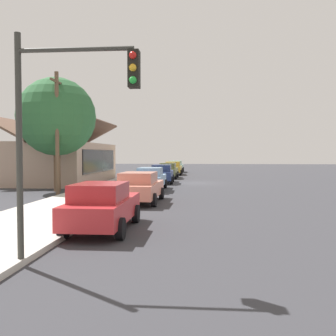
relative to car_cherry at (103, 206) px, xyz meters
The scene contains 14 objects.
ground_plane 20.19m from the car_cherry, ahead, with size 120.00×120.00×0.00m, color #38383D.
sidewalk_curb 20.20m from the car_cherry, ahead, with size 60.00×4.20×0.16m, color beige.
car_cherry is the anchor object (origin of this frame).
car_coral 6.89m from the car_cherry, ahead, with size 4.73×2.19×1.59m.
car_skyblue 13.33m from the car_cherry, ahead, with size 4.79×1.98×1.59m.
car_navy 19.68m from the car_cherry, ahead, with size 4.69×2.06×1.59m.
car_olive 25.96m from the car_cherry, ahead, with size 4.65×1.95×1.59m.
car_mustard 32.24m from the car_cherry, ahead, with size 4.34×2.10×1.59m.
car_seafoam 38.46m from the car_cherry, ahead, with size 4.77×2.14×1.59m.
storefront_building 22.24m from the car_cherry, 24.58° to the left, with size 12.98×7.63×5.52m.
shade_tree 14.30m from the car_cherry, 27.47° to the left, with size 5.18×5.18×7.58m.
traffic_light_main 4.73m from the car_cherry, behind, with size 0.37×2.79×5.20m.
utility_pole_wooden 11.85m from the car_cherry, 28.52° to the left, with size 1.80×0.24×7.50m.
fire_hydrant_red 32.12m from the car_cherry, ahead, with size 0.22×0.22×0.71m.
Camera 1 is at (-31.80, -0.39, 2.53)m, focal length 39.42 mm.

